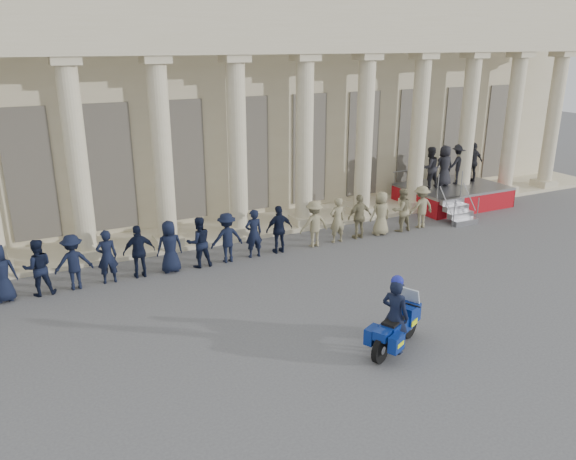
{
  "coord_description": "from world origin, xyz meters",
  "views": [
    {
      "loc": [
        -5.71,
        -9.8,
        6.68
      ],
      "look_at": [
        1.08,
        3.7,
        1.6
      ],
      "focal_mm": 35.0,
      "sensor_mm": 36.0,
      "label": 1
    }
  ],
  "objects": [
    {
      "name": "building",
      "position": [
        -0.0,
        14.74,
        4.52
      ],
      "size": [
        40.0,
        12.5,
        9.0
      ],
      "color": "#BCAF8D",
      "rests_on": "ground"
    },
    {
      "name": "officer_rank",
      "position": [
        -1.55,
        6.0,
        0.81
      ],
      "size": [
        19.7,
        0.61,
        1.61
      ],
      "color": "black",
      "rests_on": "ground"
    },
    {
      "name": "reviewing_stand",
      "position": [
        11.0,
        7.88,
        1.37
      ],
      "size": [
        4.19,
        4.04,
        2.57
      ],
      "color": "gray",
      "rests_on": "ground"
    },
    {
      "name": "ground",
      "position": [
        0.0,
        0.0,
        0.0
      ],
      "size": [
        90.0,
        90.0,
        0.0
      ],
      "primitive_type": "plane",
      "color": "#4A4A4C",
      "rests_on": "ground"
    },
    {
      "name": "motorcycle",
      "position": [
        1.57,
        -0.78,
        0.56
      ],
      "size": [
        1.87,
        1.25,
        1.29
      ],
      "rotation": [
        0.0,
        0.0,
        0.45
      ],
      "color": "black",
      "rests_on": "ground"
    },
    {
      "name": "rider",
      "position": [
        1.47,
        -0.83,
        0.92
      ],
      "size": [
        0.66,
        0.76,
        1.86
      ],
      "rotation": [
        0.0,
        0.0,
        2.02
      ],
      "color": "black",
      "rests_on": "ground"
    }
  ]
}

